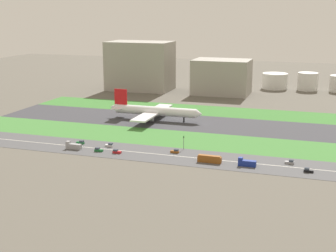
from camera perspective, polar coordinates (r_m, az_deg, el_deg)
ground_plane at (r=312.45m, az=4.50°, el=0.24°), size 800.00×800.00×0.00m
runway at (r=312.44m, az=4.50°, el=0.25°), size 280.00×46.00×0.10m
grass_median_north at (r=351.47m, az=6.10°, el=1.72°), size 280.00×36.00×0.10m
grass_median_south at (r=273.99m, az=2.44°, el=-1.63°), size 280.00×36.00×0.10m
highway at (r=244.55m, az=0.39°, el=-3.51°), size 280.00×28.00×0.10m
highway_centerline at (r=244.54m, az=0.39°, el=-3.50°), size 266.00×0.50×0.01m
airliner at (r=321.30m, az=-1.75°, el=1.79°), size 65.00×56.00×19.70m
car_2 at (r=253.80m, az=-8.22°, el=-2.81°), size 4.40×1.80×2.00m
truck_1 at (r=260.28m, az=-11.13°, el=-2.34°), size 8.40×2.50×4.00m
car_5 at (r=228.90m, az=16.21°, el=-5.06°), size 4.40×1.80×2.00m
car_3 at (r=238.75m, az=14.21°, el=-4.15°), size 4.40×1.80×2.00m
car_1 at (r=249.51m, az=-6.09°, el=-3.03°), size 4.40×1.80×2.00m
car_4 at (r=261.70m, az=-6.91°, el=-2.26°), size 4.40×1.80×2.00m
bus_1 at (r=234.09m, az=4.92°, el=-3.90°), size 11.60×2.50×3.50m
truck_0 at (r=230.93m, az=9.26°, el=-4.32°), size 8.40×2.50×4.00m
car_6 at (r=248.72m, az=0.85°, el=-3.01°), size 4.40×1.80×2.00m
car_0 at (r=269.38m, az=-10.28°, el=-1.92°), size 4.40×1.80×2.00m
traffic_light at (r=254.54m, az=1.86°, el=-1.83°), size 0.36×0.50×7.20m
terminal_building at (r=443.03m, az=-3.31°, el=7.10°), size 57.22×35.07×43.80m
hangar_building at (r=422.27m, az=6.35°, el=5.78°), size 48.19×32.51×29.98m
fuel_tank_west at (r=461.30m, az=12.50°, el=5.22°), size 23.25×23.25×14.32m
fuel_tank_centre at (r=459.25m, az=16.17°, el=5.08°), size 18.17×18.17×16.08m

